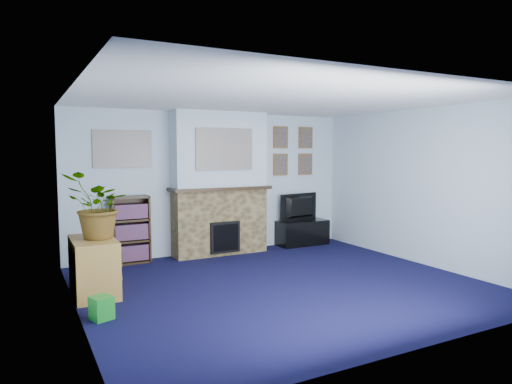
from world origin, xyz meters
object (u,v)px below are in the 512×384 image
tv_stand (302,233)px  sideboard (94,266)px  bookshelf (130,231)px  television (302,207)px

tv_stand → sideboard: size_ratio=1.09×
bookshelf → television: bearing=-1.0°
television → bookshelf: 3.16m
television → sideboard: 4.14m
tv_stand → sideboard: 4.12m
television → sideboard: bearing=9.0°
tv_stand → bookshelf: bookshelf is taller
tv_stand → sideboard: bearing=-161.3°
television → bookshelf: bookshelf is taller
sideboard → television: bearing=19.0°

